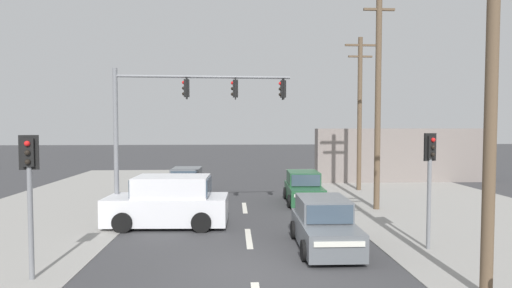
{
  "coord_description": "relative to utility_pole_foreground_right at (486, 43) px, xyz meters",
  "views": [
    {
      "loc": [
        -0.5,
        -10.25,
        3.78
      ],
      "look_at": [
        0.3,
        4.0,
        3.13
      ],
      "focal_mm": 28.0,
      "sensor_mm": 36.0,
      "label": 1
    }
  ],
  "objects": [
    {
      "name": "utility_pole_midground_right",
      "position": [
        1.01,
        9.17,
        -0.31
      ],
      "size": [
        1.8,
        0.26,
        10.03
      ],
      "color": "brown",
      "rests_on": "ground"
    },
    {
      "name": "kerb_left_verge",
      "position": [
        -13.44,
        5.87,
        -5.55
      ],
      "size": [
        8.0,
        40.0,
        0.02
      ],
      "primitive_type": "cube",
      "color": "gray",
      "rests_on": "ground"
    },
    {
      "name": "utility_pole_background_right",
      "position": [
        1.89,
        14.52,
        -0.88
      ],
      "size": [
        1.8,
        0.26,
        8.89
      ],
      "color": "brown",
      "rests_on": "ground"
    },
    {
      "name": "lane_dash_far",
      "position": [
        -4.94,
        9.87,
        -5.56
      ],
      "size": [
        0.2,
        2.4,
        0.01
      ],
      "primitive_type": "cube",
      "color": "silver",
      "rests_on": "ground"
    },
    {
      "name": "hatchback_oncoming_near",
      "position": [
        -7.96,
        13.27,
        -4.86
      ],
      "size": [
        1.85,
        3.68,
        1.53
      ],
      "color": "slate",
      "rests_on": "ground"
    },
    {
      "name": "suv_oncoming_mid",
      "position": [
        -7.89,
        6.68,
        -4.68
      ],
      "size": [
        4.61,
        2.21,
        1.9
      ],
      "color": "silver",
      "rests_on": "ground"
    },
    {
      "name": "hatchback_crossing_left",
      "position": [
        -2.01,
        10.92,
        -4.86
      ],
      "size": [
        1.9,
        3.7,
        1.53
      ],
      "color": "#235633",
      "rests_on": "ground"
    },
    {
      "name": "pedestal_signal_right_kerb",
      "position": [
        0.49,
        3.34,
        -3.15
      ],
      "size": [
        0.43,
        0.31,
        3.56
      ],
      "color": "slate",
      "rests_on": "ground"
    },
    {
      "name": "pedestal_signal_left_kerb",
      "position": [
        -10.38,
        1.51,
        -3.15
      ],
      "size": [
        0.44,
        0.31,
        3.56
      ],
      "color": "slate",
      "rests_on": "ground"
    },
    {
      "name": "shopfront_wall_far",
      "position": [
        6.06,
        17.87,
        -3.77
      ],
      "size": [
        12.0,
        1.0,
        3.6
      ],
      "primitive_type": "cube",
      "color": "gray",
      "rests_on": "ground"
    },
    {
      "name": "utility_pole_foreground_right",
      "position": [
        0.0,
        0.0,
        0.0
      ],
      "size": [
        3.77,
        0.65,
        10.4
      ],
      "color": "brown",
      "rests_on": "ground"
    },
    {
      "name": "hatchback_receding_far",
      "position": [
        -2.65,
        3.7,
        -4.86
      ],
      "size": [
        1.83,
        3.66,
        1.53
      ],
      "color": "slate",
      "rests_on": "ground"
    },
    {
      "name": "traffic_signal_mast",
      "position": [
        -7.61,
        7.38,
        -1.21
      ],
      "size": [
        6.89,
        0.56,
        6.0
      ],
      "color": "slate",
      "rests_on": "ground"
    },
    {
      "name": "ground_plane",
      "position": [
        -4.94,
        1.87,
        -5.57
      ],
      "size": [
        140.0,
        140.0,
        0.0
      ],
      "primitive_type": "plane",
      "color": "#3A3A3D"
    },
    {
      "name": "lane_dash_mid",
      "position": [
        -4.94,
        4.87,
        -5.56
      ],
      "size": [
        0.2,
        2.4,
        0.01
      ],
      "primitive_type": "cube",
      "color": "silver",
      "rests_on": "ground"
    }
  ]
}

